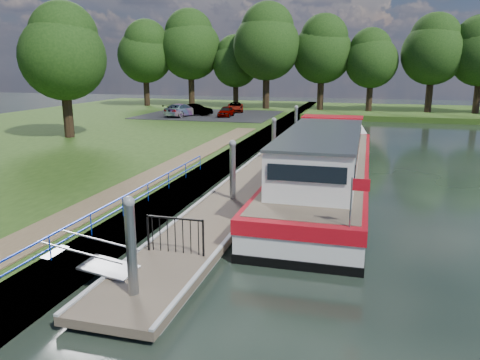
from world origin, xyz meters
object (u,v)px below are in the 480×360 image
(pontoon, at_px, (256,179))
(car_d, at_px, (235,107))
(barge, at_px, (327,165))
(car_b, at_px, (195,110))
(car_a, at_px, (226,111))
(car_c, at_px, (181,110))

(pontoon, relative_size, car_d, 7.80)
(pontoon, height_order, barge, barge)
(barge, height_order, car_d, barge)
(barge, bearing_deg, car_b, 123.90)
(car_a, bearing_deg, barge, -65.58)
(barge, distance_m, car_a, 26.23)
(pontoon, height_order, car_c, car_c)
(car_b, bearing_deg, pontoon, -149.35)
(barge, height_order, car_b, barge)
(car_a, bearing_deg, car_c, -171.84)
(barge, distance_m, car_c, 27.90)
(pontoon, height_order, car_a, car_a)
(car_a, height_order, car_b, car_b)
(car_b, xyz_separation_m, car_d, (3.07, 4.73, -0.06))
(pontoon, distance_m, car_b, 26.79)
(car_a, height_order, car_d, car_a)
(car_b, bearing_deg, car_d, -29.66)
(car_a, height_order, car_c, car_c)
(barge, height_order, car_a, barge)
(barge, distance_m, car_d, 31.08)
(pontoon, bearing_deg, car_d, 107.87)
(pontoon, xyz_separation_m, car_c, (-13.29, 22.39, 1.31))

